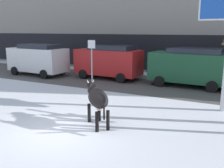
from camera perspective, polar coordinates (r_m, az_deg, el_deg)
name	(u,v)px	position (r m, az deg, el deg)	size (l,w,h in m)	color
ground_plane	(59,131)	(8.81, -11.89, -10.48)	(120.00, 120.00, 0.00)	white
road_strip	(145,84)	(16.01, 7.44, 0.05)	(60.00, 5.60, 0.01)	#514F4C
cow_black	(97,99)	(8.84, -3.36, -3.34)	(1.68, 1.59, 1.54)	black
car_white_van	(38,59)	(19.68, -16.54, 5.57)	(4.68, 2.27, 2.32)	white
car_red_van	(108,61)	(17.48, -0.82, 5.29)	(4.68, 2.27, 2.32)	red
car_darkgreen_van	(190,66)	(15.70, 17.28, 3.94)	(4.68, 2.27, 2.32)	#194C2D
pedestrian_near_billboard	(139,64)	(18.96, 6.10, 4.67)	(0.36, 0.24, 1.73)	#282833
pedestrian_by_cars	(55,58)	(22.99, -12.77, 5.76)	(0.36, 0.24, 1.73)	#282833
street_sign	(92,61)	(13.82, -4.63, 5.18)	(0.44, 0.08, 2.82)	gray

